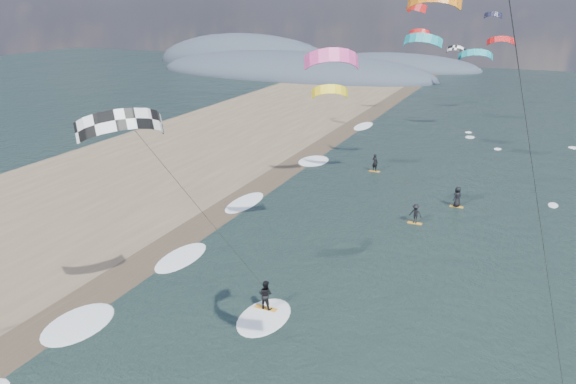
% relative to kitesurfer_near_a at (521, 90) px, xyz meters
% --- Properties ---
extents(wet_sand_strip, '(3.00, 240.00, 0.00)m').
position_rel_kitesurfer_near_a_xyz_m(wet_sand_strip, '(-21.84, 7.91, -14.50)').
color(wet_sand_strip, '#382D23').
rests_on(wet_sand_strip, ground).
extents(coastal_hills, '(80.00, 41.00, 15.00)m').
position_rel_kitesurfer_near_a_xyz_m(coastal_hills, '(-54.68, 105.77, -14.50)').
color(coastal_hills, '#3D4756').
rests_on(coastal_hills, ground).
extents(kitesurfer_near_a, '(7.80, 9.24, 18.94)m').
position_rel_kitesurfer_near_a_xyz_m(kitesurfer_near_a, '(0.00, 0.00, 0.00)').
color(kitesurfer_near_a, orange).
rests_on(kitesurfer_near_a, ground).
extents(kitesurfer_near_b, '(6.90, 9.30, 12.83)m').
position_rel_kitesurfer_near_a_xyz_m(kitesurfer_near_b, '(-14.36, 5.13, -6.29)').
color(kitesurfer_near_b, orange).
rests_on(kitesurfer_near_b, ground).
extents(far_kitesurfers, '(10.06, 12.35, 1.81)m').
position_rel_kitesurfer_near_a_xyz_m(far_kitesurfers, '(-7.67, 29.82, -13.65)').
color(far_kitesurfers, orange).
rests_on(far_kitesurfers, ground).
extents(bg_kite_field, '(14.11, 75.71, 9.14)m').
position_rel_kitesurfer_near_a_xyz_m(bg_kite_field, '(-10.15, 50.05, -2.12)').
color(bg_kite_field, red).
rests_on(bg_kite_field, ground).
extents(shoreline_surf, '(2.40, 79.40, 0.11)m').
position_rel_kitesurfer_near_a_xyz_m(shoreline_surf, '(-20.64, 12.66, -14.50)').
color(shoreline_surf, white).
rests_on(shoreline_surf, ground).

